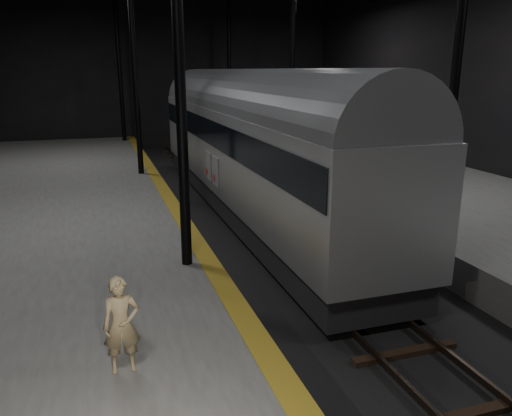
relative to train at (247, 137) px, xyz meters
name	(u,v)px	position (x,y,z in m)	size (l,w,h in m)	color
ground	(274,237)	(0.00, -3.17, -3.15)	(44.00, 44.00, 0.00)	black
platform_left	(45,246)	(-7.50, -3.17, -2.65)	(9.00, 43.80, 1.00)	#4E4E4C
platform_right	(451,206)	(7.50, -3.17, -2.65)	(9.00, 43.80, 1.00)	#4E4E4C
tactile_strip	(182,218)	(-3.25, -3.17, -2.14)	(0.50, 43.80, 0.01)	#92621A
track	(274,235)	(0.00, -3.17, -3.08)	(2.40, 43.00, 0.24)	#3F3328
train	(247,137)	(0.00, 0.00, 0.00)	(3.16, 21.11, 5.64)	#ABAEB4
woman	(121,325)	(-5.61, -11.48, -1.34)	(0.59, 0.39, 1.62)	#9E8A60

